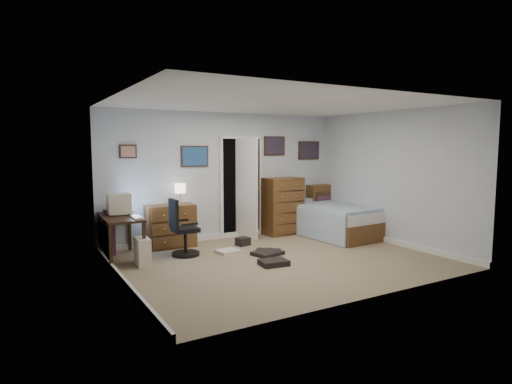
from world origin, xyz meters
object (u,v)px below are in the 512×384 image
low_dresser (170,226)px  tall_dresser (282,206)px  bed (330,219)px  computer_desk (115,226)px  office_chair (182,234)px

low_dresser → tall_dresser: tall_dresser is taller
low_dresser → bed: (3.21, -0.62, -0.06)m
computer_desk → low_dresser: size_ratio=1.44×
computer_desk → tall_dresser: bearing=9.0°
computer_desk → tall_dresser: tall_dresser is taller
bed → computer_desk: bearing=173.8°
office_chair → tall_dresser: 2.58m
tall_dresser → bed: 1.01m
computer_desk → tall_dresser: (3.49, 0.37, 0.04)m
computer_desk → low_dresser: 1.14m
low_dresser → bed: 3.27m
office_chair → bed: bearing=1.2°
office_chair → computer_desk: bearing=162.2°
bed → low_dresser: bearing=165.9°
tall_dresser → bed: size_ratio=0.54×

